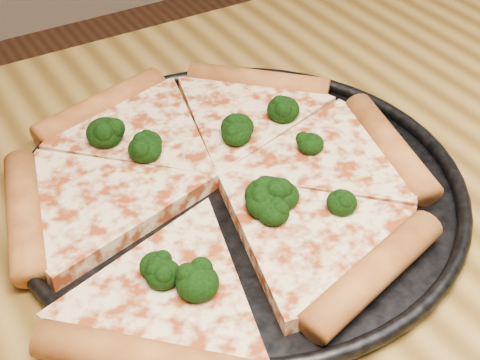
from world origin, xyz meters
TOP-DOWN VIEW (x-y plane):
  - dining_table at (0.00, 0.00)m, footprint 1.20×0.90m
  - pizza_pan at (-0.03, 0.12)m, footprint 0.39×0.39m
  - pizza at (-0.05, 0.13)m, footprint 0.38×0.39m
  - broccoli_florets at (-0.05, 0.12)m, footprint 0.22×0.23m

SIDE VIEW (x-z plane):
  - dining_table at x=0.00m, z-range 0.28..1.03m
  - pizza_pan at x=-0.03m, z-range 0.75..0.77m
  - pizza at x=-0.05m, z-range 0.75..0.78m
  - broccoli_florets at x=-0.05m, z-range 0.77..0.79m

